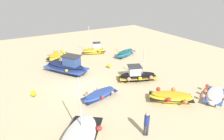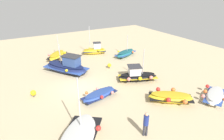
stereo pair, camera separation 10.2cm
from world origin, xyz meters
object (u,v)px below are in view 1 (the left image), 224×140
fishing_boat_5 (78,140)px  person_walking (147,123)px  fishing_boat_3 (125,53)px  fishing_boat_7 (100,95)px  mooring_buoy_0 (109,65)px  fishing_boat_2 (94,50)px  mooring_buoy_1 (33,93)px  fishing_boat_1 (67,67)px  fishing_boat_8 (215,95)px  fishing_boat_4 (137,75)px  fishing_boat_6 (57,56)px  fishing_boat_0 (171,97)px

fishing_boat_5 → person_walking: bearing=114.1°
fishing_boat_3 → fishing_boat_7: 10.60m
fishing_boat_3 → mooring_buoy_0: fishing_boat_3 is taller
fishing_boat_2 → mooring_buoy_0: bearing=-76.8°
person_walking → mooring_buoy_1: bearing=-113.5°
fishing_boat_1 → fishing_boat_2: (3.97, -5.10, -0.12)m
fishing_boat_1 → fishing_boat_8: bearing=4.4°
fishing_boat_3 → fishing_boat_8: fishing_boat_3 is taller
fishing_boat_1 → fishing_boat_4: bearing=12.0°
fishing_boat_6 → fishing_boat_7: bearing=42.3°
fishing_boat_3 → person_walking: (-12.65, 7.01, 0.57)m
fishing_boat_5 → mooring_buoy_0: size_ratio=7.59×
fishing_boat_6 → fishing_boat_5: bearing=28.9°
fishing_boat_0 → mooring_buoy_0: bearing=132.5°
fishing_boat_5 → mooring_buoy_1: (6.91, 1.26, -0.13)m
fishing_boat_2 → fishing_boat_4: size_ratio=0.94×
fishing_boat_1 → fishing_boat_5: size_ratio=1.13×
fishing_boat_1 → fishing_boat_7: fishing_boat_1 is taller
fishing_boat_2 → fishing_boat_3: fishing_boat_2 is taller
fishing_boat_5 → fishing_boat_6: size_ratio=1.31×
mooring_buoy_0 → fishing_boat_0: bearing=-173.7°
person_walking → mooring_buoy_0: person_walking is taller
fishing_boat_0 → fishing_boat_1: 10.95m
person_walking → mooring_buoy_0: (10.18, -3.20, -0.59)m
fishing_boat_6 → fishing_boat_2: bearing=120.2°
fishing_boat_1 → person_walking: (-11.47, -1.23, 0.30)m
fishing_boat_0 → fishing_boat_5: bearing=-138.4°
person_walking → fishing_boat_7: bearing=-140.5°
mooring_buoy_1 → fishing_boat_5: bearing=-169.7°
fishing_boat_4 → fishing_boat_5: fishing_boat_5 is taller
fishing_boat_4 → mooring_buoy_0: (3.90, 0.90, -0.13)m
fishing_boat_1 → fishing_boat_3: 8.33m
fishing_boat_1 → fishing_boat_4: (-5.19, -5.33, -0.17)m
fishing_boat_3 → fishing_boat_4: bearing=43.3°
fishing_boat_4 → person_walking: 7.51m
fishing_boat_5 → mooring_buoy_0: fishing_boat_5 is taller
fishing_boat_1 → mooring_buoy_0: fishing_boat_1 is taller
fishing_boat_8 → mooring_buoy_1: size_ratio=5.32×
mooring_buoy_0 → fishing_boat_2: bearing=-7.3°
fishing_boat_0 → fishing_boat_5: size_ratio=0.78×
fishing_boat_8 → person_walking: size_ratio=1.99×
fishing_boat_0 → fishing_boat_4: bearing=126.3°
fishing_boat_1 → mooring_buoy_0: 4.62m
fishing_boat_8 → mooring_buoy_1: fishing_boat_8 is taller
fishing_boat_1 → mooring_buoy_1: size_ratio=8.13×
fishing_boat_1 → mooring_buoy_1: bearing=-82.9°
fishing_boat_4 → fishing_boat_7: bearing=36.0°
fishing_boat_0 → fishing_boat_7: size_ratio=1.06×
fishing_boat_2 → fishing_boat_6: bearing=-169.1°
fishing_boat_1 → fishing_boat_6: bearing=143.3°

